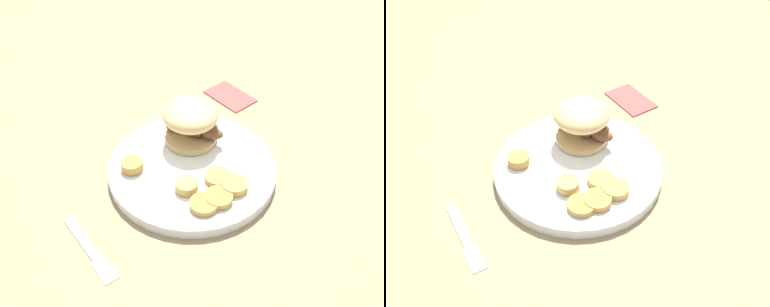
# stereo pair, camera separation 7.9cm
# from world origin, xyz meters

# --- Properties ---
(ground_plane) EXTENTS (4.00, 4.00, 0.00)m
(ground_plane) POSITION_xyz_m (0.00, 0.00, 0.00)
(ground_plane) COLOR #937F5B
(dinner_plate) EXTENTS (0.30, 0.30, 0.02)m
(dinner_plate) POSITION_xyz_m (0.00, 0.00, 0.01)
(dinner_plate) COLOR white
(dinner_plate) RESTS_ON ground_plane
(sandwich) EXTENTS (0.12, 0.11, 0.08)m
(sandwich) POSITION_xyz_m (0.07, -0.02, 0.07)
(sandwich) COLOR tan
(sandwich) RESTS_ON dinner_plate
(potato_round_0) EXTENTS (0.05, 0.05, 0.01)m
(potato_round_0) POSITION_xyz_m (-0.10, -0.02, 0.03)
(potato_round_0) COLOR #BC8942
(potato_round_0) RESTS_ON dinner_plate
(potato_round_1) EXTENTS (0.04, 0.04, 0.02)m
(potato_round_1) POSITION_xyz_m (-0.06, 0.03, 0.03)
(potato_round_1) COLOR tan
(potato_round_1) RESTS_ON dinner_plate
(potato_round_2) EXTENTS (0.05, 0.05, 0.01)m
(potato_round_2) POSITION_xyz_m (-0.10, 0.01, 0.03)
(potato_round_2) COLOR #BC8942
(potato_round_2) RESTS_ON dinner_plate
(potato_round_3) EXTENTS (0.04, 0.04, 0.02)m
(potato_round_3) POSITION_xyz_m (0.02, 0.10, 0.03)
(potato_round_3) COLOR #BC8942
(potato_round_3) RESTS_ON dinner_plate
(potato_round_4) EXTENTS (0.05, 0.05, 0.01)m
(potato_round_4) POSITION_xyz_m (-0.08, -0.05, 0.03)
(potato_round_4) COLOR tan
(potato_round_4) RESTS_ON dinner_plate
(potato_round_5) EXTENTS (0.05, 0.05, 0.01)m
(potato_round_5) POSITION_xyz_m (-0.05, -0.03, 0.03)
(potato_round_5) COLOR tan
(potato_round_5) RESTS_ON dinner_plate
(fork) EXTENTS (0.15, 0.07, 0.00)m
(fork) POSITION_xyz_m (-0.12, 0.20, 0.00)
(fork) COLOR silver
(fork) RESTS_ON ground_plane
(napkin) EXTENTS (0.12, 0.10, 0.01)m
(napkin) POSITION_xyz_m (0.20, -0.15, 0.00)
(napkin) COLOR #B24C47
(napkin) RESTS_ON ground_plane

